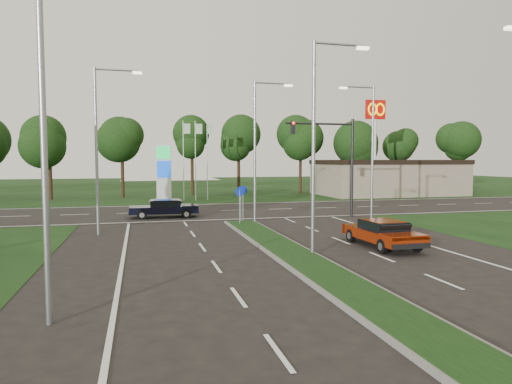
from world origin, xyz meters
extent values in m
plane|color=black|center=(0.00, 0.00, 0.00)|extent=(160.00, 160.00, 0.00)
cube|color=black|center=(0.00, 55.00, 0.00)|extent=(160.00, 50.00, 0.02)
cube|color=black|center=(0.00, 24.00, 0.00)|extent=(160.00, 12.00, 0.02)
cube|color=slate|center=(0.00, 4.00, 0.06)|extent=(2.00, 26.00, 0.12)
cube|color=gray|center=(22.00, 36.00, 2.00)|extent=(16.00, 9.00, 4.00)
cylinder|color=gray|center=(0.80, 6.00, 4.50)|extent=(0.16, 0.16, 9.00)
cylinder|color=gray|center=(1.90, 6.00, 8.90)|extent=(2.20, 0.10, 0.10)
cube|color=#FFF2CC|center=(3.00, 6.00, 8.80)|extent=(0.50, 0.22, 0.12)
cylinder|color=gray|center=(0.80, 16.00, 4.50)|extent=(0.16, 0.16, 9.00)
cylinder|color=gray|center=(1.90, 16.00, 8.90)|extent=(2.20, 0.10, 0.10)
cube|color=#FFF2CC|center=(3.00, 16.00, 8.80)|extent=(0.50, 0.22, 0.12)
cylinder|color=gray|center=(-8.50, 0.00, 4.50)|extent=(0.16, 0.16, 9.00)
cylinder|color=gray|center=(-8.50, 14.00, 4.50)|extent=(0.16, 0.16, 9.00)
cylinder|color=gray|center=(-7.40, 14.00, 8.90)|extent=(2.20, 0.10, 0.10)
cube|color=#FFF2CC|center=(-6.30, 14.00, 8.80)|extent=(0.50, 0.22, 0.12)
cylinder|color=gray|center=(9.00, 16.00, 4.50)|extent=(0.16, 0.16, 9.00)
cylinder|color=gray|center=(7.90, 16.00, 8.90)|extent=(2.20, 0.10, 0.10)
cube|color=#FFF2CC|center=(6.80, 16.00, 8.80)|extent=(0.50, 0.22, 0.12)
cube|color=#FFF2CC|center=(6.80, 2.00, 8.80)|extent=(0.50, 0.22, 0.12)
cylinder|color=black|center=(8.50, 18.00, 3.50)|extent=(0.20, 0.20, 7.00)
cylinder|color=black|center=(6.00, 18.00, 6.60)|extent=(5.00, 0.14, 0.14)
cube|color=black|center=(4.00, 18.00, 6.30)|extent=(0.28, 0.28, 0.90)
sphere|color=#FF190C|center=(4.00, 17.82, 6.60)|extent=(0.20, 0.20, 0.20)
cylinder|color=gray|center=(-0.30, 15.50, 1.10)|extent=(0.06, 0.06, 2.20)
cylinder|color=#0C26A5|center=(-0.30, 15.50, 2.10)|extent=(0.56, 0.04, 0.56)
cylinder|color=gray|center=(0.00, 16.50, 1.10)|extent=(0.06, 0.06, 2.20)
cylinder|color=#0C26A5|center=(0.00, 16.50, 2.10)|extent=(0.56, 0.04, 0.56)
cylinder|color=gray|center=(0.30, 17.20, 1.10)|extent=(0.06, 0.06, 2.20)
cylinder|color=#0C26A5|center=(0.30, 17.20, 2.10)|extent=(0.56, 0.04, 0.56)
cube|color=silver|center=(-4.00, 33.00, 3.00)|extent=(1.40, 0.30, 6.00)
cube|color=#0CA53F|center=(-4.00, 32.82, 4.80)|extent=(1.30, 0.08, 1.20)
cube|color=#0C3FBF|center=(-4.00, 32.82, 3.20)|extent=(1.30, 0.08, 1.60)
cylinder|color=silver|center=(-2.00, 34.00, 4.00)|extent=(0.08, 0.08, 8.00)
cube|color=#B2D8B2|center=(-1.65, 34.00, 7.20)|extent=(0.70, 0.02, 1.00)
cylinder|color=silver|center=(-0.80, 34.00, 4.00)|extent=(0.08, 0.08, 8.00)
cube|color=#B2D8B2|center=(-0.45, 34.00, 7.20)|extent=(0.70, 0.02, 1.00)
cylinder|color=silver|center=(0.40, 34.00, 4.00)|extent=(0.08, 0.08, 8.00)
cube|color=#B2D8B2|center=(0.75, 34.00, 7.20)|extent=(0.70, 0.02, 1.00)
cylinder|color=silver|center=(18.00, 32.00, 5.00)|extent=(0.30, 0.30, 10.00)
cube|color=#BF0C07|center=(18.00, 32.00, 9.40)|extent=(2.20, 0.35, 2.00)
torus|color=#FFC600|center=(17.55, 31.78, 9.40)|extent=(1.06, 0.16, 1.06)
torus|color=#FFC600|center=(18.45, 31.78, 9.40)|extent=(1.06, 0.16, 1.06)
cylinder|color=black|center=(0.00, 40.00, 2.20)|extent=(0.36, 0.36, 4.40)
sphere|color=black|center=(0.00, 40.00, 6.50)|extent=(6.00, 6.00, 6.00)
sphere|color=black|center=(0.30, 39.80, 7.50)|extent=(4.80, 4.80, 4.80)
cube|color=maroon|center=(4.73, 7.13, 0.58)|extent=(1.96, 4.64, 0.47)
cube|color=black|center=(4.74, 7.04, 1.03)|extent=(1.64, 2.05, 0.44)
cube|color=maroon|center=(4.74, 7.04, 1.25)|extent=(1.54, 1.68, 0.04)
cylinder|color=black|center=(3.85, 8.59, 0.32)|extent=(0.22, 0.65, 0.65)
cylinder|color=black|center=(5.57, 8.62, 0.32)|extent=(0.22, 0.65, 0.65)
cylinder|color=black|center=(3.90, 5.64, 0.32)|extent=(0.22, 0.65, 0.65)
cylinder|color=black|center=(5.62, 5.67, 0.32)|extent=(0.22, 0.65, 0.65)
cube|color=black|center=(-4.64, 20.69, 0.59)|extent=(4.74, 2.06, 0.48)
cube|color=black|center=(-4.55, 20.68, 1.04)|extent=(2.11, 1.69, 0.45)
cube|color=black|center=(-4.55, 20.68, 1.27)|extent=(1.73, 1.58, 0.04)
cylinder|color=black|center=(-6.17, 19.85, 0.33)|extent=(0.67, 0.23, 0.66)
cylinder|color=black|center=(-6.11, 21.61, 0.33)|extent=(0.67, 0.23, 0.66)
cylinder|color=black|center=(-3.17, 19.76, 0.33)|extent=(0.67, 0.23, 0.66)
cylinder|color=black|center=(-3.11, 21.52, 0.33)|extent=(0.67, 0.23, 0.66)
camera|label=1|loc=(-6.27, -11.96, 4.06)|focal=32.00mm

